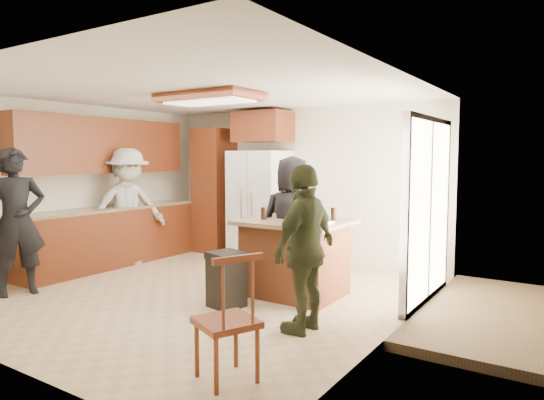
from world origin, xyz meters
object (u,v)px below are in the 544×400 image
Objects in this scene: trash_bin at (226,279)px; person_behind_right at (293,223)px; person_counter at (128,207)px; person_behind_left at (286,220)px; person_front_left at (17,222)px; refrigerator at (260,205)px; person_side_right at (305,248)px; spindle_chair at (228,323)px; kitchen_island at (295,257)px.

person_behind_right is at bearing 75.44° from trash_bin.
person_counter is 2.92× the size of trash_bin.
person_front_left is at bearing 43.23° from person_behind_left.
refrigerator is at bearing -42.78° from person_behind_left.
person_front_left reaches higher than person_behind_right.
person_side_right reaches higher than trash_bin.
person_side_right is 3.92m from person_counter.
spindle_chair is (2.35, -3.84, -0.45)m from refrigerator.
spindle_chair is at bearing 90.15° from person_behind_right.
spindle_chair is (1.16, -1.44, 0.13)m from trash_bin.
person_behind_left is 0.85× the size of refrigerator.
person_front_left reaches higher than spindle_chair.
person_side_right is 1.64× the size of spindle_chair.
person_front_left is 1.01× the size of refrigerator.
person_behind_right is 0.93× the size of person_counter.
person_behind_left is 2.49m from person_counter.
person_counter is 2.11m from refrigerator.
kitchen_island is at bearing -37.51° from person_front_left.
person_behind_left is 1.53× the size of spindle_chair.
person_counter is (-2.91, -0.15, 0.06)m from person_behind_right.
person_front_left is 1.19× the size of person_behind_left.
kitchen_island is at bearing 107.91° from person_behind_right.
person_counter is at bearing 179.34° from kitchen_island.
person_counter is (-0.18, 1.87, 0.01)m from person_front_left.
kitchen_island is 0.94m from trash_bin.
person_front_left is at bearing 16.75° from person_behind_right.
person_front_left reaches higher than refrigerator.
person_side_right is at bearing 114.47° from person_behind_left.
person_behind_left is at bearing -31.54° from refrigerator.
refrigerator is 2.28m from kitchen_island.
person_behind_right is 2.72× the size of trash_bin.
person_behind_right is (0.65, -0.89, 0.09)m from person_behind_left.
person_side_right is at bearing -48.27° from refrigerator.
spindle_chair is (0.03, -1.25, -0.36)m from person_side_right.
person_front_left is at bearing -158.10° from person_counter.
kitchen_island is at bearing 108.26° from spindle_chair.
refrigerator reaches higher than person_behind_right.
person_counter is (-2.26, -1.04, 0.16)m from person_behind_left.
trash_bin is at bearing -47.92° from person_front_left.
person_behind_left is 2.59m from person_side_right.
person_side_right is at bearing -9.71° from trash_bin.
person_side_right is (0.86, -1.21, -0.04)m from person_behind_right.
person_behind_right is 2.01m from refrigerator.
spindle_chair reaches higher than trash_bin.
trash_bin is at bearing 90.14° from person_behind_left.
trash_bin is (1.19, -2.40, -0.58)m from refrigerator.
person_side_right is 2.59× the size of trash_bin.
person_behind_left is 3.70m from spindle_chair.
person_behind_left is 1.37m from kitchen_island.
person_front_left is at bearing -147.38° from kitchen_island.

